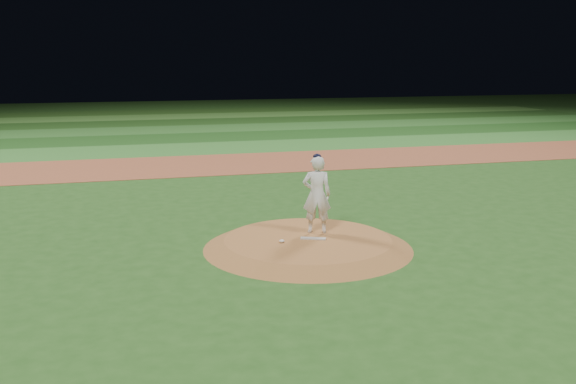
{
  "coord_description": "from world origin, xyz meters",
  "views": [
    {
      "loc": [
        -4.76,
        -15.54,
        4.92
      ],
      "look_at": [
        0.0,
        2.0,
        1.1
      ],
      "focal_mm": 40.0,
      "sensor_mm": 36.0,
      "label": 1
    }
  ],
  "objects_px": {
    "pitching_rubber": "(313,238)",
    "pitcher_on_mound": "(317,194)",
    "rosin_bag": "(282,241)",
    "pitchers_mound": "(308,243)"
  },
  "relations": [
    {
      "from": "pitching_rubber",
      "to": "rosin_bag",
      "type": "distance_m",
      "value": 0.88
    },
    {
      "from": "pitching_rubber",
      "to": "pitcher_on_mound",
      "type": "distance_m",
      "value": 1.24
    },
    {
      "from": "pitchers_mound",
      "to": "pitching_rubber",
      "type": "xyz_separation_m",
      "value": [
        0.12,
        -0.07,
        0.14
      ]
    },
    {
      "from": "pitching_rubber",
      "to": "pitcher_on_mound",
      "type": "xyz_separation_m",
      "value": [
        0.28,
        0.59,
        1.05
      ]
    },
    {
      "from": "pitching_rubber",
      "to": "pitcher_on_mound",
      "type": "height_order",
      "value": "pitcher_on_mound"
    },
    {
      "from": "pitching_rubber",
      "to": "pitcher_on_mound",
      "type": "relative_size",
      "value": 0.31
    },
    {
      "from": "rosin_bag",
      "to": "pitcher_on_mound",
      "type": "relative_size",
      "value": 0.06
    },
    {
      "from": "pitcher_on_mound",
      "to": "pitchers_mound",
      "type": "bearing_deg",
      "value": -127.52
    },
    {
      "from": "rosin_bag",
      "to": "pitchers_mound",
      "type": "bearing_deg",
      "value": 11.76
    },
    {
      "from": "pitchers_mound",
      "to": "rosin_bag",
      "type": "distance_m",
      "value": 0.78
    }
  ]
}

